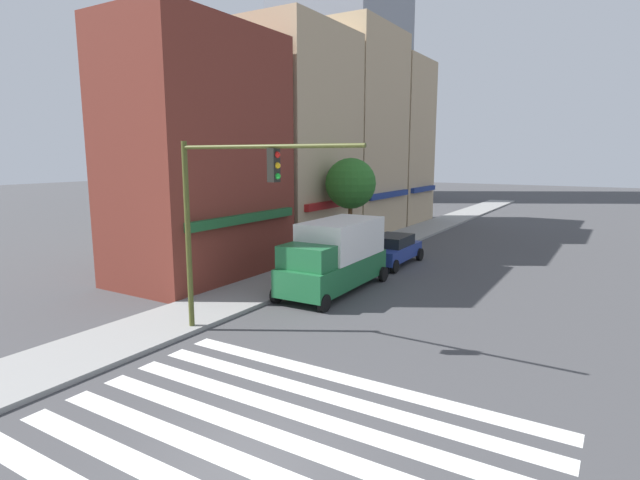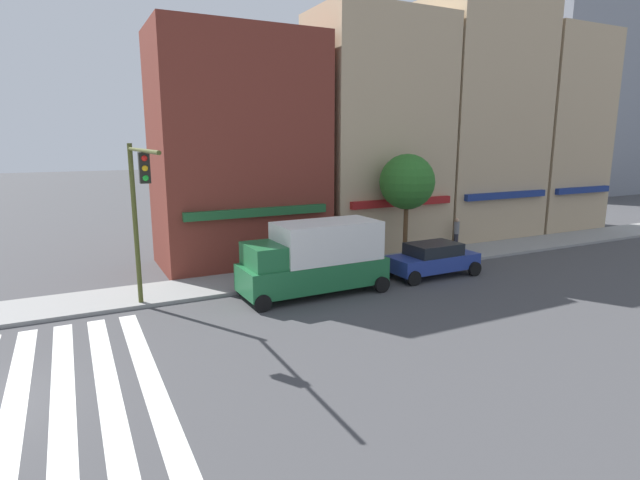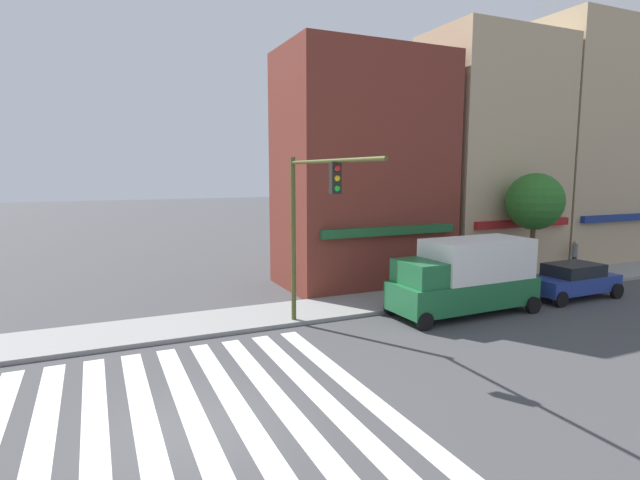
{
  "view_description": "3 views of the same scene",
  "coord_description": "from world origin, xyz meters",
  "px_view_note": "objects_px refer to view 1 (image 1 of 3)",
  "views": [
    {
      "loc": [
        -6.63,
        -5.65,
        5.81
      ],
      "look_at": [
        12.52,
        6.0,
        2.0
      ],
      "focal_mm": 28.0,
      "sensor_mm": 36.0,
      "label": 1
    },
    {
      "loc": [
        2.7,
        -13.39,
        6.4
      ],
      "look_at": [
        12.52,
        6.0,
        2.0
      ],
      "focal_mm": 28.0,
      "sensor_mm": 36.0,
      "label": 2
    },
    {
      "loc": [
        -1.87,
        -10.78,
        5.71
      ],
      "look_at": [
        4.87,
        4.0,
        3.5
      ],
      "focal_mm": 28.0,
      "sensor_mm": 36.0,
      "label": 3
    }
  ],
  "objects_px": {
    "sedan_blue": "(392,249)",
    "street_tree": "(351,184)",
    "pedestrian_grey_coat": "(368,229)",
    "box_truck_green": "(335,255)",
    "traffic_signal": "(224,202)"
  },
  "relations": [
    {
      "from": "sedan_blue",
      "to": "street_tree",
      "type": "distance_m",
      "value": 4.42
    },
    {
      "from": "box_truck_green",
      "to": "street_tree",
      "type": "relative_size",
      "value": 1.13
    },
    {
      "from": "box_truck_green",
      "to": "pedestrian_grey_coat",
      "type": "distance_m",
      "value": 11.67
    },
    {
      "from": "street_tree",
      "to": "box_truck_green",
      "type": "bearing_deg",
      "value": -157.17
    },
    {
      "from": "box_truck_green",
      "to": "pedestrian_grey_coat",
      "type": "relative_size",
      "value": 3.53
    },
    {
      "from": "sedan_blue",
      "to": "pedestrian_grey_coat",
      "type": "xyz_separation_m",
      "value": [
        4.8,
        3.77,
        0.23
      ]
    },
    {
      "from": "box_truck_green",
      "to": "street_tree",
      "type": "distance_m",
      "value": 7.69
    },
    {
      "from": "traffic_signal",
      "to": "sedan_blue",
      "type": "xyz_separation_m",
      "value": [
        13.01,
        -0.1,
        -3.55
      ]
    },
    {
      "from": "sedan_blue",
      "to": "street_tree",
      "type": "relative_size",
      "value": 0.8
    },
    {
      "from": "box_truck_green",
      "to": "street_tree",
      "type": "bearing_deg",
      "value": 21.59
    },
    {
      "from": "traffic_signal",
      "to": "box_truck_green",
      "type": "height_order",
      "value": "traffic_signal"
    },
    {
      "from": "traffic_signal",
      "to": "street_tree",
      "type": "xyz_separation_m",
      "value": [
        13.43,
        2.7,
        -0.16
      ]
    },
    {
      "from": "box_truck_green",
      "to": "sedan_blue",
      "type": "bearing_deg",
      "value": -1.25
    },
    {
      "from": "traffic_signal",
      "to": "street_tree",
      "type": "distance_m",
      "value": 13.7
    },
    {
      "from": "pedestrian_grey_coat",
      "to": "traffic_signal",
      "type": "bearing_deg",
      "value": -144.77
    }
  ]
}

